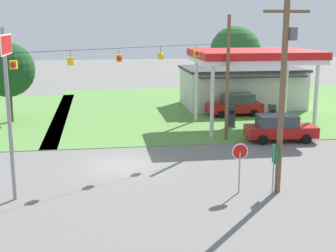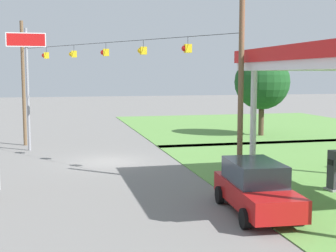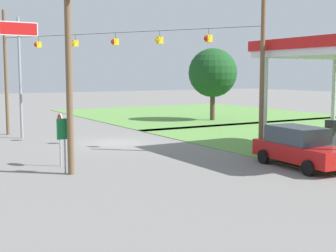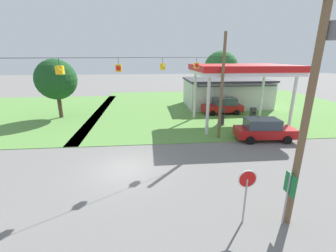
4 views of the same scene
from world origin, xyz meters
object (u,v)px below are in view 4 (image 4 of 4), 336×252
(fuel_pump_near, at_px, (221,117))
(utility_pole_main, at_px, (310,101))
(stop_sign_roadside, at_px, (247,185))
(tree_west_verge, at_px, (56,80))
(route_sign, at_px, (289,189))
(fuel_pump_far, at_px, (252,116))
(car_at_pumps_rear, at_px, (223,106))
(gas_station_canopy, at_px, (241,70))
(car_at_pumps_front, at_px, (264,129))
(tree_behind_station, at_px, (221,68))
(gas_station_store, at_px, (226,92))

(fuel_pump_near, xyz_separation_m, utility_pole_main, (-1.66, -14.23, 4.46))
(stop_sign_roadside, bearing_deg, tree_west_verge, -53.30)
(route_sign, bearing_deg, fuel_pump_far, 69.61)
(fuel_pump_far, bearing_deg, car_at_pumps_rear, 109.27)
(fuel_pump_far, distance_m, route_sign, 15.38)
(fuel_pump_far, relative_size, utility_pole_main, 0.19)
(gas_station_canopy, height_order, route_sign, gas_station_canopy)
(car_at_pumps_front, xyz_separation_m, tree_behind_station, (3.13, 21.82, 3.96))
(gas_station_canopy, xyz_separation_m, tree_west_verge, (-19.32, 4.70, -1.17))
(gas_station_store, bearing_deg, tree_west_verge, -168.12)
(gas_station_canopy, distance_m, utility_pole_main, 14.63)
(car_at_pumps_rear, distance_m, tree_behind_station, 13.63)
(gas_station_canopy, height_order, fuel_pump_far, gas_station_canopy)
(gas_station_canopy, xyz_separation_m, utility_pole_main, (-3.34, -14.24, -0.25))
(route_sign, height_order, tree_west_verge, tree_west_verge)
(route_sign, distance_m, tree_west_verge, 24.84)
(car_at_pumps_rear, distance_m, stop_sign_roadside, 19.50)
(gas_station_store, relative_size, tree_behind_station, 1.46)
(gas_station_canopy, height_order, fuel_pump_near, gas_station_canopy)
(car_at_pumps_front, relative_size, tree_behind_station, 0.64)
(gas_station_store, relative_size, stop_sign_roadside, 4.57)
(fuel_pump_near, height_order, utility_pole_main, utility_pole_main)
(utility_pole_main, xyz_separation_m, tree_west_verge, (-15.98, 18.94, -0.92))
(car_at_pumps_rear, distance_m, tree_west_verge, 19.67)
(fuel_pump_far, xyz_separation_m, route_sign, (-5.35, -14.40, 0.87))
(fuel_pump_far, relative_size, car_at_pumps_front, 0.35)
(car_at_pumps_rear, height_order, utility_pole_main, utility_pole_main)
(car_at_pumps_rear, relative_size, stop_sign_roadside, 1.97)
(car_at_pumps_front, distance_m, route_sign, 10.64)
(fuel_pump_near, relative_size, route_sign, 0.74)
(fuel_pump_near, xyz_separation_m, route_sign, (-1.99, -14.40, 0.87))
(gas_station_canopy, relative_size, utility_pole_main, 0.98)
(fuel_pump_near, distance_m, car_at_pumps_front, 5.11)
(fuel_pump_near, height_order, tree_west_verge, tree_west_verge)
(tree_behind_station, bearing_deg, car_at_pumps_front, -98.17)
(fuel_pump_far, bearing_deg, car_at_pumps_front, -104.46)
(fuel_pump_near, height_order, tree_behind_station, tree_behind_station)
(gas_station_store, height_order, route_sign, gas_station_store)
(gas_station_canopy, distance_m, tree_west_verge, 19.92)
(car_at_pumps_front, height_order, car_at_pumps_rear, car_at_pumps_rear)
(stop_sign_roadside, bearing_deg, car_at_pumps_front, -121.53)
(gas_station_store, distance_m, stop_sign_roadside, 24.37)
(gas_station_canopy, xyz_separation_m, gas_station_store, (1.95, 9.18, -3.61))
(car_at_pumps_front, xyz_separation_m, route_sign, (-4.16, -9.77, 0.75))
(route_sign, bearing_deg, gas_station_canopy, 75.70)
(fuel_pump_far, distance_m, tree_behind_station, 17.78)
(route_sign, distance_m, utility_pole_main, 3.61)
(route_sign, bearing_deg, tree_west_verge, 129.34)
(gas_station_store, relative_size, fuel_pump_near, 6.45)
(fuel_pump_far, height_order, route_sign, route_sign)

